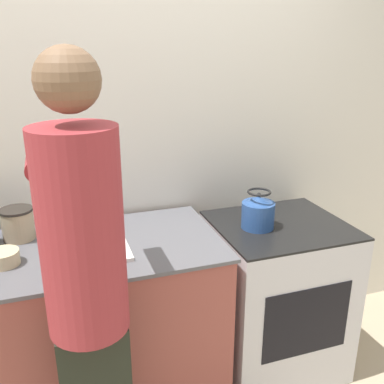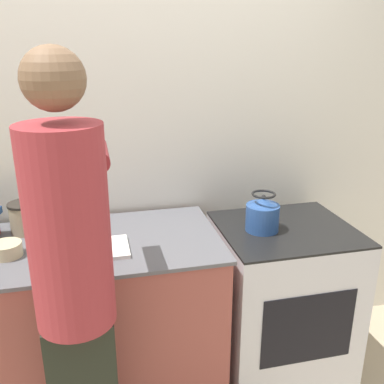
% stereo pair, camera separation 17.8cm
% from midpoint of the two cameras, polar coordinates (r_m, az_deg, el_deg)
% --- Properties ---
extents(wall_back, '(8.00, 0.05, 2.60)m').
position_cam_midpoint_polar(wall_back, '(2.36, -10.88, 6.41)').
color(wall_back, silver).
rests_on(wall_back, ground_plane).
extents(counter, '(1.44, 0.69, 0.91)m').
position_cam_midpoint_polar(counter, '(2.32, -17.55, -17.47)').
color(counter, '#9E4C42').
rests_on(counter, ground_plane).
extents(oven, '(0.70, 0.63, 0.89)m').
position_cam_midpoint_polar(oven, '(2.54, 9.04, -13.55)').
color(oven, silver).
rests_on(oven, ground_plane).
extents(person, '(0.32, 0.56, 1.81)m').
position_cam_midpoint_polar(person, '(1.58, -17.08, -12.36)').
color(person, black).
rests_on(person, ground_plane).
extents(cutting_board, '(0.34, 0.22, 0.02)m').
position_cam_midpoint_polar(cutting_board, '(2.00, -15.82, -8.06)').
color(cutting_board, silver).
rests_on(cutting_board, counter).
extents(knife, '(0.21, 0.04, 0.01)m').
position_cam_midpoint_polar(knife, '(2.00, -17.45, -7.74)').
color(knife, silver).
rests_on(knife, cutting_board).
extents(kettle, '(0.17, 0.17, 0.20)m').
position_cam_midpoint_polar(kettle, '(2.24, 6.56, -2.73)').
color(kettle, '#284C8C').
rests_on(kettle, oven).
extents(bowl_prep, '(0.13, 0.13, 0.06)m').
position_cam_midpoint_polar(bowl_prep, '(2.05, -26.19, -7.95)').
color(bowl_prep, '#C6B789').
rests_on(bowl_prep, counter).
extents(canister_jar, '(0.16, 0.16, 0.16)m').
position_cam_midpoint_polar(canister_jar, '(2.25, -24.35, -3.94)').
color(canister_jar, tan).
rests_on(canister_jar, counter).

